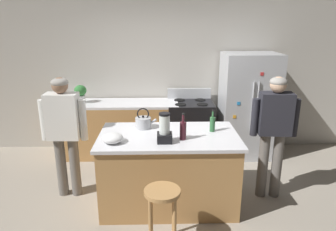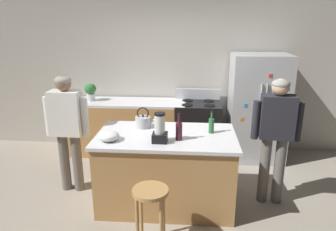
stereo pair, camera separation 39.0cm
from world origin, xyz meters
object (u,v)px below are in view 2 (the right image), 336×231
(person_by_sink_right, at_px, (276,130))
(blender_appliance, at_px, (160,130))
(stove_range, at_px, (197,129))
(mixing_bowl, at_px, (109,136))
(potted_plant, at_px, (90,91))
(kitchen_island, at_px, (166,169))
(bottle_olive_oil, at_px, (211,125))
(person_by_island_left, at_px, (67,123))
(tea_kettle, at_px, (143,121))
(bottle_wine, at_px, (179,130))
(refrigerator, at_px, (257,108))
(bar_stool, at_px, (151,203))

(person_by_sink_right, height_order, blender_appliance, person_by_sink_right)
(stove_range, relative_size, blender_appliance, 3.26)
(blender_appliance, height_order, mixing_bowl, blender_appliance)
(potted_plant, bearing_deg, mixing_bowl, -66.43)
(kitchen_island, xyz_separation_m, person_by_sink_right, (1.33, 0.14, 0.51))
(potted_plant, xyz_separation_m, mixing_bowl, (0.78, -1.79, -0.12))
(blender_appliance, bearing_deg, person_by_sink_right, 14.87)
(bottle_olive_oil, bearing_deg, person_by_island_left, 176.02)
(person_by_island_left, bearing_deg, tea_kettle, 0.62)
(kitchen_island, xyz_separation_m, bottle_wine, (0.16, -0.16, 0.58))
(person_by_island_left, bearing_deg, bottle_olive_oil, -3.98)
(person_by_island_left, height_order, bottle_olive_oil, person_by_island_left)
(person_by_island_left, distance_m, blender_appliance, 1.36)
(mixing_bowl, bearing_deg, bottle_olive_oil, 16.26)
(kitchen_island, relative_size, bottle_olive_oil, 6.11)
(refrigerator, xyz_separation_m, person_by_sink_right, (-0.05, -1.36, 0.10))
(kitchen_island, bearing_deg, person_by_island_left, 169.82)
(potted_plant, height_order, bottle_wine, bottle_wine)
(tea_kettle, bearing_deg, potted_plant, 130.33)
(potted_plant, relative_size, tea_kettle, 1.09)
(bottle_wine, bearing_deg, stove_range, 81.49)
(person_by_sink_right, relative_size, bottle_olive_oil, 5.84)
(blender_appliance, distance_m, bottle_wine, 0.23)
(blender_appliance, xyz_separation_m, tea_kettle, (-0.26, 0.48, -0.07))
(person_by_sink_right, bearing_deg, refrigerator, 87.77)
(refrigerator, height_order, bottle_wine, refrigerator)
(stove_range, distance_m, mixing_bowl, 2.12)
(person_by_sink_right, bearing_deg, person_by_island_left, 177.86)
(bottle_olive_oil, bearing_deg, potted_plant, 143.74)
(potted_plant, xyz_separation_m, blender_appliance, (1.37, -1.78, -0.03))
(refrigerator, relative_size, potted_plant, 5.84)
(potted_plant, xyz_separation_m, bottle_wine, (1.58, -1.71, -0.06))
(bar_stool, xyz_separation_m, potted_plant, (-1.34, 2.40, 0.58))
(stove_range, height_order, bottle_olive_oil, bottle_olive_oil)
(bar_stool, height_order, mixing_bowl, mixing_bowl)
(person_by_island_left, distance_m, tea_kettle, 1.01)
(kitchen_island, relative_size, bar_stool, 2.48)
(bar_stool, bearing_deg, person_by_sink_right, 34.83)
(kitchen_island, bearing_deg, person_by_sink_right, 5.93)
(stove_range, height_order, person_by_island_left, person_by_island_left)
(stove_range, height_order, person_by_sink_right, person_by_sink_right)
(potted_plant, height_order, bottle_olive_oil, potted_plant)
(stove_range, xyz_separation_m, blender_appliance, (-0.47, -1.75, 0.60))
(potted_plant, distance_m, bottle_wine, 2.33)
(refrigerator, distance_m, blender_appliance, 2.26)
(stove_range, height_order, bar_stool, stove_range)
(refrigerator, distance_m, person_by_sink_right, 1.37)
(bottle_wine, relative_size, mixing_bowl, 1.31)
(refrigerator, xyz_separation_m, bottle_olive_oil, (-0.84, -1.39, 0.16))
(kitchen_island, height_order, tea_kettle, tea_kettle)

